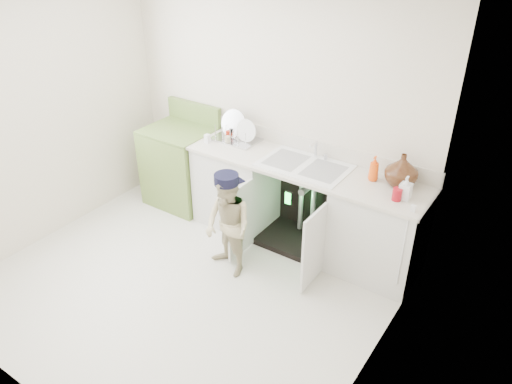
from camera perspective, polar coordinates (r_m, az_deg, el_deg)
ground at (r=4.75m, az=-8.20°, el=-10.58°), size 3.50×3.50×0.00m
room_shell at (r=4.05m, az=-9.46°, el=2.97°), size 6.00×5.50×1.26m
counter_run at (r=5.00m, az=5.59°, el=-1.41°), size 2.44×1.02×1.20m
avocado_stove at (r=5.80m, az=-8.51°, el=3.10°), size 0.73×0.65×1.14m
repair_worker at (r=4.58m, az=-3.22°, el=-3.82°), size 0.70×0.70×1.03m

